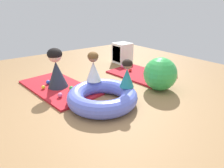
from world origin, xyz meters
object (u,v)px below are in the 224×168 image
object	(u,v)px
child_in_white	(93,67)
play_ball_pink_second	(122,66)
exercise_ball_large	(160,74)
play_ball_pink	(60,95)
child_in_teal	(127,74)
play_ball_blue	(48,82)
inflatable_cushion	(102,97)
play_ball_orange	(147,68)
play_ball_teal	(156,71)
play_ball_green	(71,88)
play_ball_yellow	(43,87)
adult_seated	(56,69)
storage_cube	(122,53)
play_ball_red	(130,70)

from	to	relation	value
child_in_white	play_ball_pink_second	size ratio (longest dim) A/B	5.42
exercise_ball_large	play_ball_pink	bearing A→B (deg)	-113.44
child_in_teal	play_ball_pink_second	xyz separation A→B (m)	(-1.41, 1.09, -0.41)
child_in_white	play_ball_blue	size ratio (longest dim) A/B	6.16
inflatable_cushion	exercise_ball_large	size ratio (longest dim) A/B	1.83
child_in_teal	exercise_ball_large	world-z (taller)	child_in_teal
play_ball_orange	play_ball_teal	distance (m)	0.29
play_ball_green	play_ball_pink_second	world-z (taller)	play_ball_pink_second
play_ball_green	play_ball_teal	xyz separation A→B (m)	(0.26, 2.11, -0.01)
child_in_white	play_ball_teal	world-z (taller)	child_in_white
play_ball_orange	exercise_ball_large	bearing A→B (deg)	-33.92
play_ball_yellow	child_in_white	bearing A→B (deg)	44.65
adult_seated	play_ball_pink	world-z (taller)	adult_seated
inflatable_cushion	storage_cube	distance (m)	2.56
exercise_ball_large	play_ball_yellow	bearing A→B (deg)	-124.93
child_in_white	play_ball_red	xyz separation A→B (m)	(-0.51, 1.35, -0.45)
play_ball_orange	play_ball_teal	size ratio (longest dim) A/B	1.46
exercise_ball_large	play_ball_pink_second	bearing A→B (deg)	170.22
play_ball_yellow	storage_cube	size ratio (longest dim) A/B	0.13
inflatable_cushion	play_ball_green	world-z (taller)	inflatable_cushion
adult_seated	play_ball_blue	distance (m)	0.43
inflatable_cushion	play_ball_red	bearing A→B (deg)	122.30
play_ball_pink_second	play_ball_yellow	bearing A→B (deg)	-86.58
play_ball_red	child_in_white	bearing A→B (deg)	-69.48
inflatable_cushion	storage_cube	bearing A→B (deg)	133.20
exercise_ball_large	inflatable_cushion	bearing A→B (deg)	-97.53
play_ball_green	storage_cube	distance (m)	2.31
adult_seated	play_ball_green	bearing A→B (deg)	80.25
child_in_white	play_ball_orange	distance (m)	1.85
play_ball_blue	play_ball_green	distance (m)	0.63
play_ball_pink_second	exercise_ball_large	distance (m)	1.45
play_ball_red	play_ball_green	distance (m)	1.66
play_ball_pink	exercise_ball_large	size ratio (longest dim) A/B	0.14
child_in_teal	play_ball_orange	world-z (taller)	child_in_teal
play_ball_green	play_ball_red	bearing A→B (deg)	96.06
play_ball_red	play_ball_green	bearing A→B (deg)	-83.94
play_ball_red	play_ball_yellow	world-z (taller)	play_ball_red
play_ball_green	play_ball_yellow	size ratio (longest dim) A/B	1.17
inflatable_cushion	play_ball_blue	world-z (taller)	inflatable_cushion
play_ball_yellow	exercise_ball_large	size ratio (longest dim) A/B	0.12
adult_seated	storage_cube	size ratio (longest dim) A/B	1.38
child_in_teal	play_ball_pink_second	world-z (taller)	child_in_teal
play_ball_green	play_ball_orange	bearing A→B (deg)	90.54
play_ball_pink	exercise_ball_large	distance (m)	1.90
play_ball_green	play_ball_teal	distance (m)	2.12
child_in_white	adult_seated	distance (m)	0.80
play_ball_pink	play_ball_green	size ratio (longest dim) A/B	1.00
play_ball_pink_second	play_ball_blue	bearing A→B (deg)	-91.99
play_ball_orange	inflatable_cushion	bearing A→B (deg)	-67.75
play_ball_red	child_in_teal	bearing A→B (deg)	-44.59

